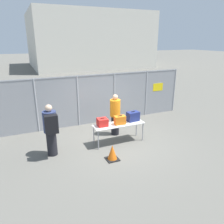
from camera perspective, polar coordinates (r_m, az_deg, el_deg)
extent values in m
plane|color=#605E56|center=(8.61, 1.51, -7.75)|extent=(120.00, 120.00, 0.00)
cylinder|color=#9EA0A5|center=(9.67, -19.16, 1.53)|extent=(0.07, 0.07, 2.31)
cylinder|color=#9EA0A5|center=(9.95, -8.86, 2.82)|extent=(0.07, 0.07, 2.31)
cylinder|color=#9EA0A5|center=(10.54, 0.60, 3.92)|extent=(0.07, 0.07, 2.31)
cylinder|color=#9EA0A5|center=(11.38, 8.88, 4.80)|extent=(0.07, 0.07, 2.31)
cylinder|color=#9EA0A5|center=(12.42, 15.92, 5.46)|extent=(0.07, 0.07, 2.31)
cube|color=gray|center=(10.21, -4.00, 3.40)|extent=(8.97, 0.01, 2.31)
cube|color=#9EA0A5|center=(9.98, -4.15, 9.65)|extent=(8.97, 0.04, 0.04)
cube|color=yellow|center=(11.70, 11.92, 6.39)|extent=(0.60, 0.01, 0.40)
cube|color=silver|center=(8.29, 1.78, -3.17)|extent=(1.97, 0.61, 0.02)
cylinder|color=#99999E|center=(7.91, -3.59, -7.33)|extent=(0.04, 0.04, 0.74)
cylinder|color=#99999E|center=(8.66, 8.02, -5.11)|extent=(0.04, 0.04, 0.74)
cylinder|color=#99999E|center=(8.33, -4.78, -5.98)|extent=(0.04, 0.04, 0.74)
cylinder|color=#99999E|center=(9.04, 6.39, -3.99)|extent=(0.04, 0.04, 0.74)
cube|color=red|center=(8.05, -2.51, -2.68)|extent=(0.39, 0.38, 0.28)
cube|color=black|center=(7.99, -2.53, -1.66)|extent=(0.15, 0.03, 0.02)
cube|color=orange|center=(8.20, 2.06, -2.13)|extent=(0.43, 0.27, 0.32)
cube|color=black|center=(8.14, 2.08, -0.99)|extent=(0.16, 0.03, 0.02)
cube|color=navy|center=(8.55, 5.50, -1.15)|extent=(0.49, 0.33, 0.37)
cube|color=black|center=(8.49, 5.54, 0.11)|extent=(0.16, 0.04, 0.02)
cylinder|color=black|center=(7.81, -15.44, -7.86)|extent=(0.34, 0.34, 0.86)
cylinder|color=navy|center=(7.50, -15.95, -2.45)|extent=(0.45, 0.45, 0.72)
sphere|color=beige|center=(7.35, -16.27, 1.01)|extent=(0.23, 0.23, 0.23)
cube|color=black|center=(7.17, -15.55, -3.10)|extent=(0.40, 0.25, 0.60)
cylinder|color=black|center=(9.10, 0.82, -3.43)|extent=(0.32, 0.32, 0.82)
cylinder|color=orange|center=(8.85, 0.84, 1.08)|extent=(0.43, 0.43, 0.68)
sphere|color=tan|center=(8.72, 0.85, 3.91)|extent=(0.22, 0.22, 0.22)
cube|color=#B2B2B7|center=(12.75, 4.42, 3.21)|extent=(2.46, 1.56, 0.54)
sphere|color=black|center=(11.87, 4.49, 1.44)|extent=(0.67, 0.67, 0.67)
sphere|color=black|center=(13.32, 1.05, 3.39)|extent=(0.67, 0.67, 0.67)
cylinder|color=#59595B|center=(12.14, -2.55, 1.36)|extent=(0.86, 0.06, 0.06)
cube|color=beige|center=(33.31, -6.49, 18.10)|extent=(15.53, 12.69, 7.27)
cube|color=black|center=(7.44, 0.07, -12.17)|extent=(0.41, 0.41, 0.03)
cone|color=orange|center=(7.32, 0.08, -10.52)|extent=(0.33, 0.33, 0.52)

